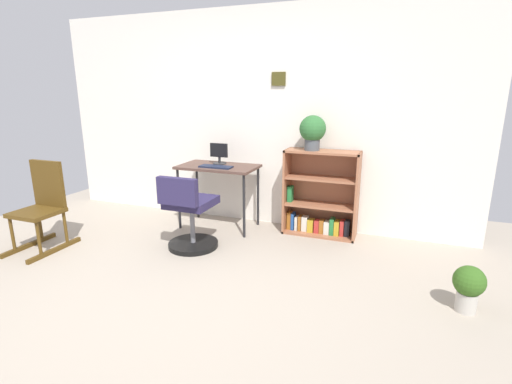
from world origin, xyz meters
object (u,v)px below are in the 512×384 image
(desk, at_px, (218,172))
(rocking_chair, at_px, (42,205))
(keyboard, at_px, (216,167))
(potted_plant_on_shelf, at_px, (313,131))
(potted_plant_floor, at_px, (469,286))
(monitor, at_px, (219,154))
(office_chair, at_px, (189,216))
(bookshelf_low, at_px, (321,198))

(desk, height_order, rocking_chair, rocking_chair)
(keyboard, bearing_deg, potted_plant_on_shelf, 14.62)
(keyboard, xyz_separation_m, potted_plant_floor, (2.49, -0.88, -0.55))
(desk, height_order, keyboard, keyboard)
(potted_plant_on_shelf, bearing_deg, keyboard, -165.38)
(monitor, xyz_separation_m, potted_plant_on_shelf, (1.09, 0.06, 0.31))
(monitor, height_order, potted_plant_floor, monitor)
(monitor, bearing_deg, rocking_chair, -137.00)
(monitor, xyz_separation_m, office_chair, (0.04, -0.80, -0.51))
(keyboard, height_order, potted_plant_floor, keyboard)
(keyboard, distance_m, bookshelf_low, 1.24)
(potted_plant_floor, bearing_deg, potted_plant_on_shelf, 141.66)
(office_chair, bearing_deg, potted_plant_floor, -6.56)
(potted_plant_floor, bearing_deg, keyboard, 160.49)
(potted_plant_on_shelf, bearing_deg, rocking_chair, -151.35)
(desk, distance_m, potted_plant_on_shelf, 1.18)
(rocking_chair, height_order, bookshelf_low, bookshelf_low)
(monitor, height_order, rocking_chair, monitor)
(keyboard, xyz_separation_m, potted_plant_on_shelf, (1.03, 0.27, 0.42))
(rocking_chair, bearing_deg, bookshelf_low, 28.60)
(desk, relative_size, bookshelf_low, 0.94)
(desk, distance_m, potted_plant_floor, 2.75)
(bookshelf_low, bearing_deg, monitor, -174.35)
(bookshelf_low, bearing_deg, desk, -169.71)
(desk, distance_m, bookshelf_low, 1.22)
(desk, bearing_deg, rocking_chair, -139.76)
(potted_plant_on_shelf, xyz_separation_m, potted_plant_floor, (1.46, -1.15, -0.97))
(monitor, bearing_deg, potted_plant_floor, -23.15)
(rocking_chair, bearing_deg, potted_plant_on_shelf, 28.65)
(bookshelf_low, bearing_deg, potted_plant_floor, -41.90)
(bookshelf_low, distance_m, potted_plant_on_shelf, 0.76)
(office_chair, xyz_separation_m, rocking_chair, (-1.43, -0.49, 0.10))
(bookshelf_low, bearing_deg, potted_plant_on_shelf, -152.39)
(keyboard, relative_size, bookshelf_low, 0.39)
(rocking_chair, distance_m, bookshelf_low, 2.95)
(bookshelf_low, xyz_separation_m, potted_plant_on_shelf, (-0.11, -0.06, 0.75))
(keyboard, relative_size, rocking_chair, 0.42)
(rocking_chair, bearing_deg, office_chair, 18.93)
(monitor, relative_size, potted_plant_on_shelf, 0.65)
(office_chair, height_order, potted_plant_on_shelf, potted_plant_on_shelf)
(rocking_chair, xyz_separation_m, potted_plant_floor, (3.94, 0.20, -0.25))
(keyboard, xyz_separation_m, bookshelf_low, (1.14, 0.33, -0.34))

